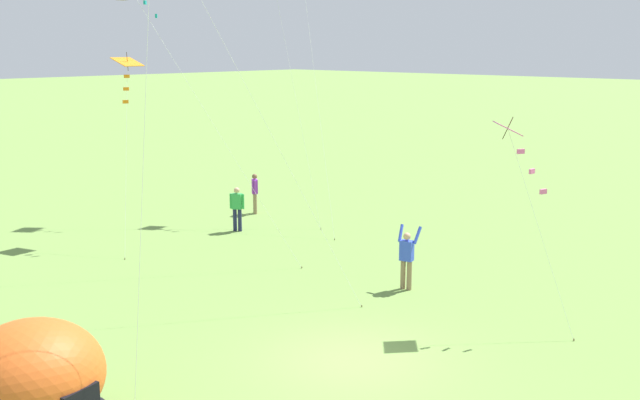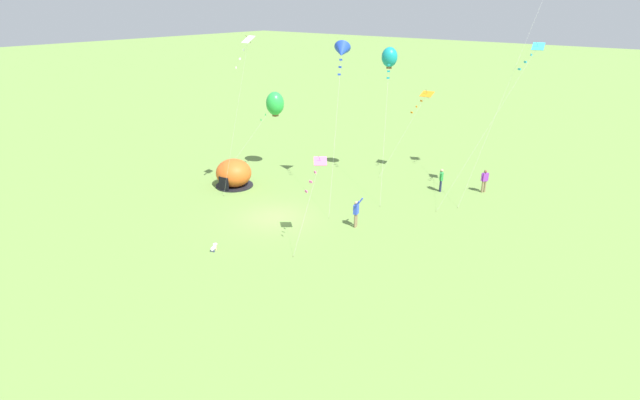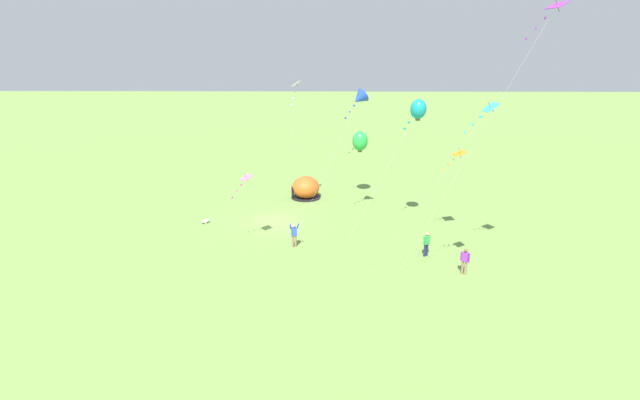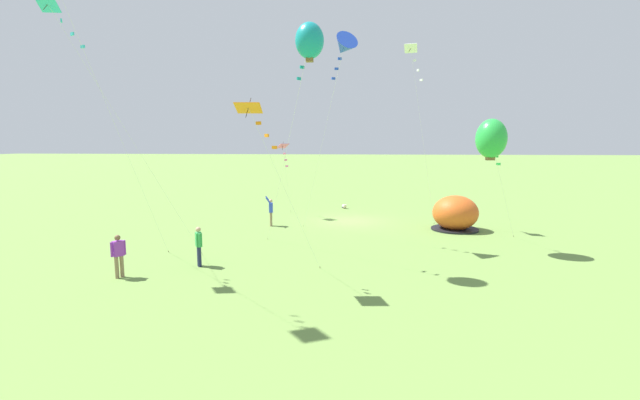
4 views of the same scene
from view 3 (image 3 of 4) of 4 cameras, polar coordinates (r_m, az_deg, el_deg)
name	(u,v)px [view 3 (image 3 of 4)]	position (r m, az deg, el deg)	size (l,w,h in m)	color
ground_plane	(273,221)	(35.38, -6.28, -2.86)	(300.00, 300.00, 0.00)	olive
popup_tent	(306,188)	(40.88, -1.92, 1.64)	(2.81, 2.81, 2.10)	#D8591E
toddler_crawling	(205,221)	(35.93, -15.04, -2.76)	(0.40, 0.55, 0.32)	white
person_with_toddler	(294,234)	(30.20, -3.48, -4.54)	(0.56, 0.69, 1.89)	#8C7251
person_far_back	(426,243)	(29.68, 14.01, -5.57)	(0.40, 0.52, 1.72)	#1E2347
person_strolling	(465,260)	(27.91, 18.75, -7.60)	(0.42, 0.48, 1.72)	#8C7251
kite_teal	(418,109)	(32.07, 12.97, 11.71)	(3.49, 5.67, 10.00)	silver
kite_blue	(359,99)	(32.64, 5.22, 13.33)	(3.44, 5.55, 10.64)	silver
kite_purple	(547,20)	(24.34, 27.99, 20.43)	(2.71, 6.67, 15.39)	silver
kite_cyan	(482,117)	(23.15, 20.82, 10.33)	(3.87, 5.38, 10.70)	silver
kite_pink	(243,182)	(29.71, -10.17, 2.38)	(0.96, 2.66, 5.32)	silver
kite_white	(295,90)	(36.60, -3.31, 14.44)	(2.41, 1.73, 11.05)	silver
kite_orange	(457,156)	(31.51, 17.78, 5.57)	(2.75, 3.19, 6.83)	silver
kite_green	(360,141)	(40.23, 5.36, 7.83)	(3.27, 4.19, 6.39)	silver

